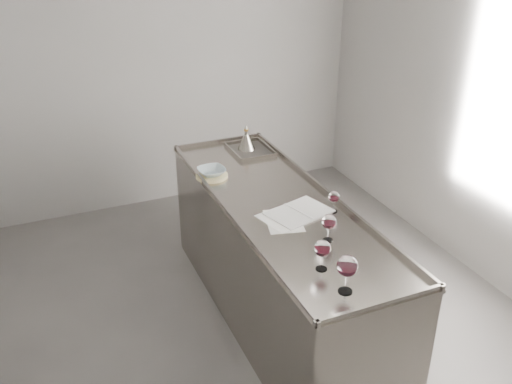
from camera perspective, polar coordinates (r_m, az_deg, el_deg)
name	(u,v)px	position (r m, az deg, el deg)	size (l,w,h in m)	color
room_shell	(223,170)	(3.18, -3.35, 2.19)	(4.54, 5.04, 2.84)	#555250
counter	(278,262)	(4.05, 2.21, -7.03)	(0.77, 2.42, 0.97)	gray
wine_glass_left	(347,267)	(2.93, 9.11, -7.40)	(0.11, 0.11, 0.21)	white
wine_glass_middle	(322,249)	(3.10, 6.67, -5.69)	(0.09, 0.09, 0.18)	white
wine_glass_right	(329,222)	(3.36, 7.31, -3.03)	(0.09, 0.09, 0.17)	white
wine_glass_small	(334,197)	(3.69, 7.80, -0.54)	(0.07, 0.07, 0.15)	white
notebook	(299,212)	(3.69, 4.32, -2.05)	(0.46, 0.37, 0.02)	silver
loose_paper_top	(283,221)	(3.60, 2.77, -2.89)	(0.22, 0.31, 0.00)	silver
loose_paper_under	(280,220)	(3.61, 2.39, -2.78)	(0.20, 0.28, 0.00)	white
trivet	(212,176)	(4.19, -4.44, 1.63)	(0.24, 0.24, 0.02)	#CABC82
ceramic_bowl	(212,171)	(4.17, -4.46, 2.06)	(0.20, 0.20, 0.05)	#97ABB0
wine_funnel	(246,142)	(4.65, -0.98, 5.07)	(0.15, 0.15, 0.22)	gray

